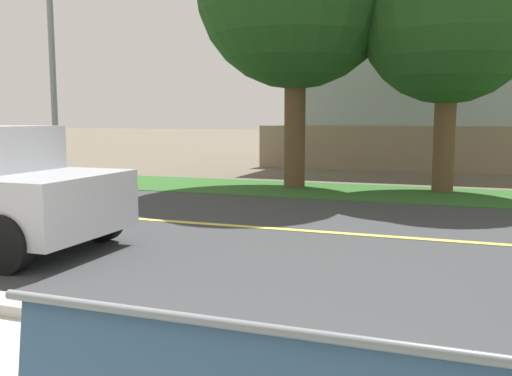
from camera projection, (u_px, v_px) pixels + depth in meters
name	position (u px, v px, depth m)	size (l,w,h in m)	color
ground_plane	(335.00, 215.00, 9.47)	(140.00, 140.00, 0.00)	#665B4C
curb_edge	(179.00, 329.00, 4.20)	(44.00, 0.30, 0.11)	#ADA89E
street_asphalt	(314.00, 232.00, 8.07)	(52.00, 8.00, 0.01)	#383A3D
road_centre_line	(314.00, 231.00, 8.07)	(48.00, 0.14, 0.01)	#E0CC4C
far_verge_grass	(364.00, 192.00, 12.35)	(48.00, 2.80, 0.02)	#2D6026
streetlamp	(55.00, 7.00, 14.30)	(0.24, 2.10, 7.93)	gray
garden_wall	(466.00, 150.00, 16.66)	(13.00, 0.36, 1.40)	gray
house_across_street	(504.00, 69.00, 18.94)	(13.32, 6.91, 6.49)	#A3ADB2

